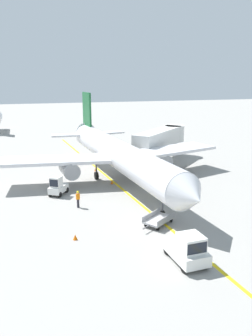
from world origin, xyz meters
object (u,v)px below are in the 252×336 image
airliner (117,153)px  jet_bridge (163,138)px  belt_loader_forward_hold (173,187)px  safety_cone_wingtip_left (96,170)px  ground_crew_marshaller (78,199)px  safety_cone_nose_left (112,182)px  safety_cone_nose_right (75,237)px  baggage_cart_loaded (159,219)px  pushback_tug (187,249)px  baggage_tug_near_wing (58,187)px

airliner → jet_bridge: (9.44, 8.12, 0.12)m
belt_loader_forward_hold → safety_cone_wingtip_left: belt_loader_forward_hold is taller
belt_loader_forward_hold → safety_cone_wingtip_left: bearing=117.6°
ground_crew_marshaller → jet_bridge: bearing=45.3°
belt_loader_forward_hold → safety_cone_nose_left: belt_loader_forward_hold is taller
safety_cone_nose_right → safety_cone_wingtip_left: same height
ground_crew_marshaller → safety_cone_wingtip_left: (4.49, 12.70, -0.69)m
jet_bridge → baggage_cart_loaded: bearing=-113.8°
belt_loader_forward_hold → ground_crew_marshaller: (-10.56, -1.10, 0.13)m
pushback_tug → belt_loader_forward_hold: bearing=69.0°
baggage_cart_loaded → safety_cone_wingtip_left: size_ratio=8.06×
jet_bridge → baggage_tug_near_wing: (-16.96, -11.29, -2.62)m
airliner → safety_cone_nose_right: bearing=-117.5°
pushback_tug → baggage_cart_loaded: bearing=85.0°
jet_bridge → baggage_tug_near_wing: jet_bridge is taller
airliner → baggage_cart_loaded: airliner is taller
airliner → safety_cone_wingtip_left: airliner is taller
belt_loader_forward_hold → safety_cone_nose_right: belt_loader_forward_hold is taller
pushback_tug → belt_loader_forward_hold: 14.45m
pushback_tug → ground_crew_marshaller: pushback_tug is taller
baggage_cart_loaded → safety_cone_nose_right: bearing=-174.3°
pushback_tug → safety_cone_nose_right: size_ratio=8.35×
jet_bridge → safety_cone_nose_right: (-16.88, -22.40, -3.32)m
safety_cone_wingtip_left → safety_cone_nose_left: bearing=-84.3°
baggage_tug_near_wing → baggage_cart_loaded: 12.75m
airliner → safety_cone_nose_right: (-7.44, -14.28, -3.20)m
jet_bridge → baggage_tug_near_wing: bearing=-146.4°
jet_bridge → safety_cone_wingtip_left: (-11.01, -2.95, -3.32)m
safety_cone_wingtip_left → baggage_tug_near_wing: bearing=-125.5°
safety_cone_wingtip_left → jet_bridge: bearing=15.0°
safety_cone_nose_right → jet_bridge: bearing=53.0°
safety_cone_wingtip_left → pushback_tug: bearing=-88.0°
belt_loader_forward_hold → safety_cone_nose_right: size_ratio=10.56×
airliner → ground_crew_marshaller: 9.99m
belt_loader_forward_hold → baggage_cart_loaded: bearing=-123.0°
baggage_tug_near_wing → safety_cone_wingtip_left: bearing=54.5°
ground_crew_marshaller → safety_cone_nose_left: ground_crew_marshaller is taller
belt_loader_forward_hold → safety_cone_nose_left: 7.66m
baggage_cart_loaded → safety_cone_nose_right: (-7.30, -0.72, -0.25)m
jet_bridge → pushback_tug: (-10.13, -28.04, -2.55)m
baggage_cart_loaded → ground_crew_marshaller: (-5.93, 6.02, 0.44)m
baggage_tug_near_wing → baggage_cart_loaded: baggage_tug_near_wing is taller
baggage_cart_loaded → safety_cone_wingtip_left: baggage_cart_loaded is taller
baggage_cart_loaded → safety_cone_nose_left: (-0.81, 12.49, -0.25)m
jet_bridge → ground_crew_marshaller: size_ratio=6.52×
safety_cone_nose_right → baggage_tug_near_wing: bearing=90.4°
baggage_tug_near_wing → safety_cone_nose_left: baggage_tug_near_wing is taller
jet_bridge → baggage_cart_loaded: size_ratio=3.13×
baggage_tug_near_wing → pushback_tug: bearing=-67.8°
ground_crew_marshaller → safety_cone_wingtip_left: 13.49m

